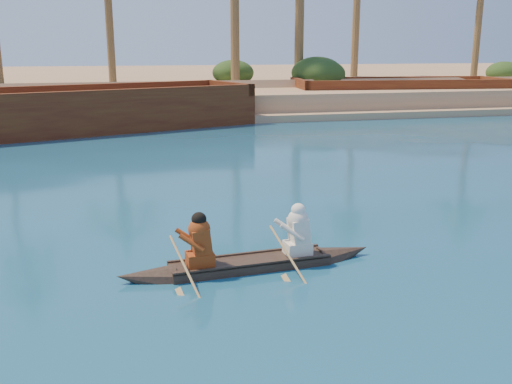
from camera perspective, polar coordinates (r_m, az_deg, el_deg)
name	(u,v)px	position (r m, az deg, el deg)	size (l,w,h in m)	color
sandy_embankment	(66,85)	(52.48, -18.45, 10.14)	(150.00, 51.00, 1.50)	tan
shrub_cluster	(45,89)	(37.15, -20.32, 9.60)	(100.00, 6.00, 2.40)	#1F3D16
canoe	(250,255)	(9.76, -0.60, -6.33)	(4.52, 0.94, 1.24)	#3D2B21
barge_mid	(104,111)	(27.49, -14.94, 7.80)	(14.34, 8.60, 2.27)	brown
barge_right	(400,96)	(36.63, 14.21, 9.29)	(13.30, 5.60, 2.15)	brown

